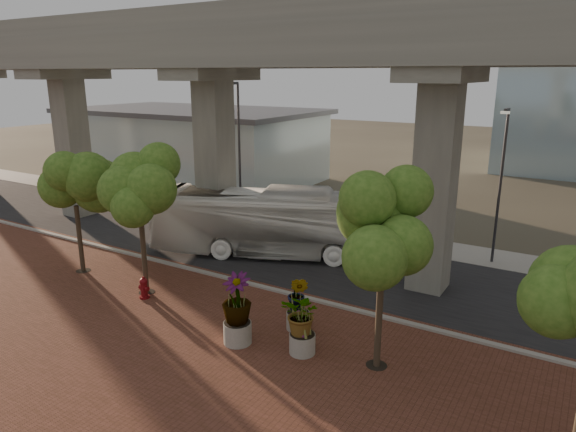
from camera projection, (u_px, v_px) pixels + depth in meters
The scene contains 17 objects.
ground at pixel (291, 276), 24.55m from camera, with size 160.00×160.00×0.00m, color #3B362B.
brick_plaza at pixel (173, 349), 17.95m from camera, with size 70.00×13.00×0.06m, color brown.
asphalt_road at pixel (311, 263), 26.19m from camera, with size 90.00×8.00×0.04m, color black.
curb_strip at pixel (268, 289), 22.88m from camera, with size 70.00×0.25×0.16m, color gray.
far_sidewalk at pixel (355, 235), 30.73m from camera, with size 90.00×3.00×0.06m, color gray.
transit_viaduct at pixel (312, 119), 24.25m from camera, with size 72.00×5.60×12.40m.
station_pavilion at pixel (193, 143), 46.85m from camera, with size 23.00×13.00×6.30m.
transit_bus at pixel (273, 223), 26.99m from camera, with size 2.99×12.72×3.55m, color silver.
fire_hydrant at pixel (144, 288), 21.87m from camera, with size 0.48×0.43×0.97m.
planter_front at pixel (303, 317), 17.32m from camera, with size 2.02×2.02×2.22m.
planter_right at pixel (237, 301), 17.93m from camera, with size 2.46×2.46×2.63m.
planter_left at pixel (298, 297), 19.00m from camera, with size 1.93×1.93×2.13m.
street_tree_far_west at pixel (73, 182), 23.84m from camera, with size 3.96×3.96×6.25m.
street_tree_near_west at pixel (139, 188), 21.31m from camera, with size 3.65×3.65×6.38m.
street_tree_near_east at pixel (384, 227), 15.63m from camera, with size 4.00×4.00×6.60m.
streetlamp_west at pixel (238, 142), 32.47m from camera, with size 0.44×1.28×8.82m.
streetlamp_east at pixel (501, 176), 24.97m from camera, with size 0.38×1.12×7.75m.
Camera 1 is at (11.74, -19.64, 9.34)m, focal length 32.00 mm.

